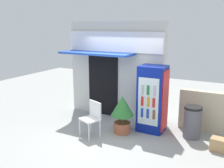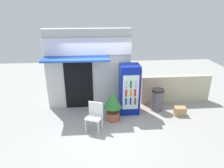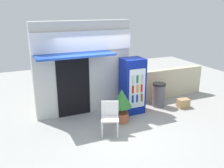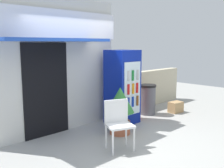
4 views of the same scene
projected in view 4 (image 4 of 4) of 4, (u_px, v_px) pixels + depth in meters
The scene contains 8 objects.
ground at pixel (117, 143), 5.14m from camera, with size 16.00×16.00×0.00m, color #A3A39E.
storefront_building at pixel (56, 63), 5.69m from camera, with size 3.09×1.09×2.93m.
drink_cooler at pixel (123, 87), 6.35m from camera, with size 0.71×0.68×1.79m.
plastic_chair at pixel (118, 121), 4.80m from camera, with size 0.58×0.55×0.91m.
potted_plant_near_shop at pixel (120, 106), 5.58m from camera, with size 0.61×0.61×1.02m.
trash_bin at pixel (148, 99), 7.19m from camera, with size 0.45×0.45×0.83m.
stone_boundary_wall at pixel (150, 88), 8.25m from camera, with size 2.76×0.24×1.10m, color beige.
cardboard_box at pixel (176, 107), 7.41m from camera, with size 0.39×0.27×0.30m, color tan.
Camera 4 is at (-3.51, -3.42, 1.95)m, focal length 41.79 mm.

